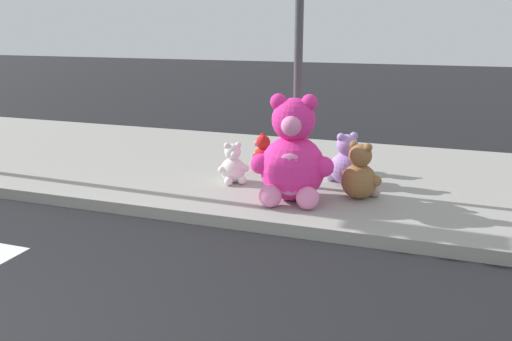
# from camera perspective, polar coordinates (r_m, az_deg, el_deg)

# --- Properties ---
(sidewalk) EXTENTS (28.00, 4.40, 0.15)m
(sidewalk) POSITION_cam_1_polar(r_m,az_deg,el_deg) (8.13, -1.01, 0.10)
(sidewalk) COLOR #9E9B93
(sidewalk) RESTS_ON ground_plane
(sign_pole) EXTENTS (0.56, 0.11, 3.20)m
(sign_pole) POSITION_cam_1_polar(r_m,az_deg,el_deg) (6.77, 4.65, 12.17)
(sign_pole) COLOR #4C4C51
(sign_pole) RESTS_ON sidewalk
(plush_pink_large) EXTENTS (1.01, 0.91, 1.32)m
(plush_pink_large) POSITION_cam_1_polar(r_m,az_deg,el_deg) (6.36, 4.00, 1.26)
(plush_pink_large) COLOR #F22D93
(plush_pink_large) RESTS_ON sidewalk
(plush_red) EXTENTS (0.38, 0.38, 0.53)m
(plush_red) POSITION_cam_1_polar(r_m,az_deg,el_deg) (7.85, 0.66, 1.72)
(plush_red) COLOR red
(plush_red) RESTS_ON sidewalk
(plush_tan) EXTENTS (0.40, 0.40, 0.56)m
(plush_tan) POSITION_cam_1_polar(r_m,az_deg,el_deg) (7.79, 9.92, 1.44)
(plush_tan) COLOR tan
(plush_tan) RESTS_ON sidewalk
(plush_brown) EXTENTS (0.52, 0.52, 0.72)m
(plush_brown) POSITION_cam_1_polar(r_m,az_deg,el_deg) (6.63, 11.32, -0.54)
(plush_brown) COLOR olive
(plush_brown) RESTS_ON sidewalk
(plush_lavender) EXTENTS (0.51, 0.51, 0.71)m
(plush_lavender) POSITION_cam_1_polar(r_m,az_deg,el_deg) (7.21, 9.73, 0.81)
(plush_lavender) COLOR #B28CD8
(plush_lavender) RESTS_ON sidewalk
(plush_white) EXTENTS (0.39, 0.41, 0.56)m
(plush_white) POSITION_cam_1_polar(r_m,az_deg,el_deg) (7.16, -2.52, 0.43)
(plush_white) COLOR white
(plush_white) RESTS_ON sidewalk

